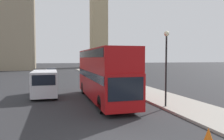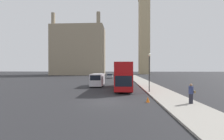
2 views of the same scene
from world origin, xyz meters
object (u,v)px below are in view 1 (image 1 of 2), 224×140
Objects in this scene: white_van at (45,83)px; parked_sedan at (52,72)px; red_double_decker_bus at (103,72)px; street_lamp at (166,56)px.

white_van is 24.34m from parked_sedan.
white_van is at bearing 144.29° from red_double_decker_bus.
parked_sedan is (-7.55, 31.48, -2.93)m from street_lamp.
red_double_decker_bus is 2.53× the size of parked_sedan.
red_double_decker_bus is 5.85m from white_van.
white_van is 11.14m from street_lamp.
white_van is at bearing -91.55° from parked_sedan.
street_lamp is at bearing -46.99° from red_double_decker_bus.
street_lamp is 1.18× the size of parked_sedan.
white_van is 1.00× the size of street_lamp.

